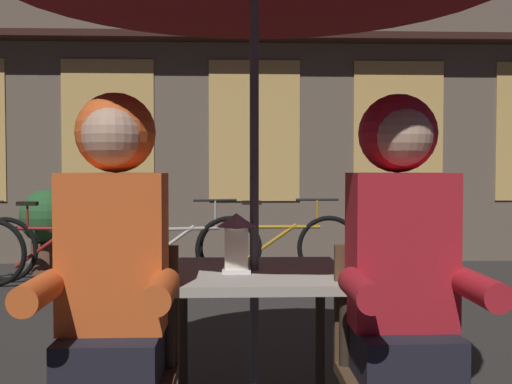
{
  "coord_description": "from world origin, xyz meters",
  "views": [
    {
      "loc": [
        -0.09,
        -2.47,
        1.14
      ],
      "look_at": [
        0.0,
        -0.18,
        1.06
      ],
      "focal_mm": 43.81,
      "sensor_mm": 36.0,
      "label": 1
    }
  ],
  "objects_px": {
    "bicycle_third": "(177,249)",
    "potted_plant": "(48,224)",
    "lantern": "(236,241)",
    "person_right_hooded": "(403,258)",
    "chair_left": "(117,362)",
    "bicycle_fourth": "(279,246)",
    "person_left_hooded": "(113,260)",
    "cafe_table": "(254,295)",
    "chair_right": "(397,359)",
    "bicycle_second": "(56,248)"
  },
  "relations": [
    {
      "from": "chair_left",
      "to": "chair_right",
      "type": "bearing_deg",
      "value": 0.0
    },
    {
      "from": "person_left_hooded",
      "to": "potted_plant",
      "type": "distance_m",
      "value": 5.09
    },
    {
      "from": "person_right_hooded",
      "to": "bicycle_fourth",
      "type": "height_order",
      "value": "person_right_hooded"
    },
    {
      "from": "bicycle_second",
      "to": "person_right_hooded",
      "type": "bearing_deg",
      "value": -61.15
    },
    {
      "from": "person_left_hooded",
      "to": "bicycle_second",
      "type": "bearing_deg",
      "value": 107.95
    },
    {
      "from": "lantern",
      "to": "bicycle_fourth",
      "type": "height_order",
      "value": "lantern"
    },
    {
      "from": "chair_right",
      "to": "bicycle_third",
      "type": "height_order",
      "value": "chair_right"
    },
    {
      "from": "bicycle_second",
      "to": "potted_plant",
      "type": "distance_m",
      "value": 0.66
    },
    {
      "from": "chair_left",
      "to": "bicycle_second",
      "type": "relative_size",
      "value": 0.52
    },
    {
      "from": "lantern",
      "to": "bicycle_third",
      "type": "xyz_separation_m",
      "value": [
        -0.57,
        3.76,
        -0.51
      ]
    },
    {
      "from": "chair_left",
      "to": "person_right_hooded",
      "type": "relative_size",
      "value": 0.62
    },
    {
      "from": "chair_right",
      "to": "person_right_hooded",
      "type": "relative_size",
      "value": 0.62
    },
    {
      "from": "person_left_hooded",
      "to": "bicycle_second",
      "type": "height_order",
      "value": "person_left_hooded"
    },
    {
      "from": "lantern",
      "to": "chair_left",
      "type": "xyz_separation_m",
      "value": [
        -0.41,
        -0.32,
        -0.37
      ]
    },
    {
      "from": "chair_left",
      "to": "potted_plant",
      "type": "relative_size",
      "value": 0.95
    },
    {
      "from": "bicycle_fourth",
      "to": "chair_left",
      "type": "bearing_deg",
      "value": -101.6
    },
    {
      "from": "cafe_table",
      "to": "chair_right",
      "type": "xyz_separation_m",
      "value": [
        0.48,
        -0.37,
        -0.15
      ]
    },
    {
      "from": "cafe_table",
      "to": "potted_plant",
      "type": "distance_m",
      "value": 4.86
    },
    {
      "from": "cafe_table",
      "to": "lantern",
      "type": "height_order",
      "value": "lantern"
    },
    {
      "from": "chair_right",
      "to": "bicycle_third",
      "type": "bearing_deg",
      "value": 105.32
    },
    {
      "from": "potted_plant",
      "to": "chair_right",
      "type": "bearing_deg",
      "value": -61.59
    },
    {
      "from": "lantern",
      "to": "chair_left",
      "type": "relative_size",
      "value": 0.27
    },
    {
      "from": "person_right_hooded",
      "to": "bicycle_third",
      "type": "height_order",
      "value": "person_right_hooded"
    },
    {
      "from": "bicycle_second",
      "to": "potted_plant",
      "type": "bearing_deg",
      "value": 112.57
    },
    {
      "from": "person_right_hooded",
      "to": "bicycle_second",
      "type": "relative_size",
      "value": 0.83
    },
    {
      "from": "chair_left",
      "to": "bicycle_fourth",
      "type": "height_order",
      "value": "chair_left"
    },
    {
      "from": "potted_plant",
      "to": "bicycle_third",
      "type": "bearing_deg",
      "value": -24.9
    },
    {
      "from": "lantern",
      "to": "bicycle_second",
      "type": "bearing_deg",
      "value": 114.77
    },
    {
      "from": "bicycle_third",
      "to": "potted_plant",
      "type": "height_order",
      "value": "potted_plant"
    },
    {
      "from": "person_left_hooded",
      "to": "potted_plant",
      "type": "bearing_deg",
      "value": 108.53
    },
    {
      "from": "cafe_table",
      "to": "lantern",
      "type": "relative_size",
      "value": 3.2
    },
    {
      "from": "lantern",
      "to": "potted_plant",
      "type": "relative_size",
      "value": 0.25
    },
    {
      "from": "chair_right",
      "to": "bicycle_second",
      "type": "distance_m",
      "value": 4.78
    },
    {
      "from": "chair_left",
      "to": "chair_right",
      "type": "relative_size",
      "value": 1.0
    },
    {
      "from": "chair_left",
      "to": "person_right_hooded",
      "type": "xyz_separation_m",
      "value": [
        0.96,
        -0.06,
        0.36
      ]
    },
    {
      "from": "chair_left",
      "to": "bicycle_third",
      "type": "height_order",
      "value": "chair_left"
    },
    {
      "from": "person_left_hooded",
      "to": "chair_right",
      "type": "bearing_deg",
      "value": 3.39
    },
    {
      "from": "lantern",
      "to": "person_left_hooded",
      "type": "distance_m",
      "value": 0.55
    },
    {
      "from": "cafe_table",
      "to": "lantern",
      "type": "bearing_deg",
      "value": -144.75
    },
    {
      "from": "bicycle_fourth",
      "to": "person_left_hooded",
      "type": "bearing_deg",
      "value": -101.46
    },
    {
      "from": "cafe_table",
      "to": "bicycle_second",
      "type": "xyz_separation_m",
      "value": [
        -1.85,
        3.8,
        -0.29
      ]
    },
    {
      "from": "lantern",
      "to": "person_right_hooded",
      "type": "relative_size",
      "value": 0.17
    },
    {
      "from": "bicycle_second",
      "to": "person_left_hooded",
      "type": "bearing_deg",
      "value": -72.05
    },
    {
      "from": "chair_right",
      "to": "potted_plant",
      "type": "relative_size",
      "value": 0.95
    },
    {
      "from": "cafe_table",
      "to": "potted_plant",
      "type": "bearing_deg",
      "value": 115.5
    },
    {
      "from": "person_right_hooded",
      "to": "potted_plant",
      "type": "bearing_deg",
      "value": 118.13
    },
    {
      "from": "chair_right",
      "to": "person_right_hooded",
      "type": "bearing_deg",
      "value": -90.0
    },
    {
      "from": "cafe_table",
      "to": "person_left_hooded",
      "type": "distance_m",
      "value": 0.67
    },
    {
      "from": "chair_left",
      "to": "cafe_table",
      "type": "bearing_deg",
      "value": 37.55
    },
    {
      "from": "chair_right",
      "to": "bicycle_third",
      "type": "distance_m",
      "value": 4.23
    }
  ]
}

